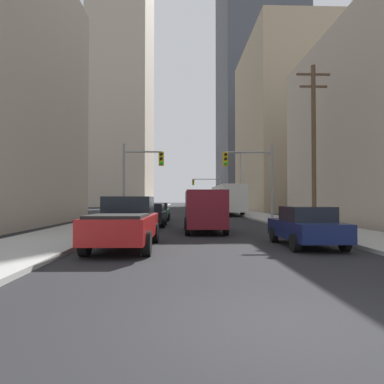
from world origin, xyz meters
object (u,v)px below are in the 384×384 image
at_px(city_bus, 227,198).
at_px(pickup_truck_red, 125,223).
at_px(sedan_green, 158,211).
at_px(traffic_signal_near_left, 141,170).
at_px(sedan_black, 151,215).
at_px(cargo_van_maroon, 204,209).
at_px(traffic_signal_far_right, 208,187).
at_px(traffic_signal_near_right, 251,170).
at_px(sedan_navy, 306,226).

relative_size(city_bus, pickup_truck_red, 2.12).
height_order(pickup_truck_red, sedan_green, pickup_truck_red).
distance_m(pickup_truck_red, traffic_signal_near_left, 13.79).
bearing_deg(sedan_black, cargo_van_maroon, -52.86).
xyz_separation_m(pickup_truck_red, cargo_van_maroon, (3.33, 6.08, 0.35)).
distance_m(sedan_black, traffic_signal_near_left, 4.56).
bearing_deg(traffic_signal_far_right, cargo_van_maroon, -94.72).
xyz_separation_m(pickup_truck_red, sedan_green, (0.12, 16.91, -0.16)).
distance_m(pickup_truck_red, traffic_signal_far_right, 48.95).
bearing_deg(pickup_truck_red, cargo_van_maroon, 61.29).
bearing_deg(city_bus, traffic_signal_near_right, -90.52).
distance_m(pickup_truck_red, sedan_green, 16.92).
xyz_separation_m(pickup_truck_red, traffic_signal_near_right, (7.37, 13.40, 3.11)).
height_order(city_bus, pickup_truck_red, city_bus).
bearing_deg(sedan_black, sedan_navy, -56.63).
relative_size(sedan_navy, traffic_signal_far_right, 0.70).
relative_size(city_bus, sedan_black, 2.70).
xyz_separation_m(traffic_signal_near_right, traffic_signal_far_right, (-0.55, 34.97, 0.05)).
height_order(cargo_van_maroon, sedan_black, cargo_van_maroon).
bearing_deg(sedan_navy, cargo_van_maroon, 120.40).
relative_size(city_bus, sedan_green, 2.74).
xyz_separation_m(sedan_green, traffic_signal_near_right, (7.25, -3.51, 3.27)).
bearing_deg(traffic_signal_near_right, sedan_green, 154.16).
distance_m(sedan_black, traffic_signal_near_right, 8.55).
distance_m(city_bus, sedan_green, 13.00).
xyz_separation_m(traffic_signal_near_left, traffic_signal_far_right, (7.78, 34.97, 0.09)).
bearing_deg(pickup_truck_red, traffic_signal_near_left, 94.09).
bearing_deg(traffic_signal_far_right, city_bus, -88.14).
distance_m(sedan_green, traffic_signal_near_right, 8.69).
height_order(pickup_truck_red, traffic_signal_near_right, traffic_signal_near_right).
height_order(cargo_van_maroon, sedan_navy, cargo_van_maroon).
xyz_separation_m(sedan_navy, traffic_signal_near_right, (0.59, 13.21, 3.27)).
bearing_deg(traffic_signal_far_right, pickup_truck_red, -98.03).
height_order(sedan_green, traffic_signal_near_right, traffic_signal_near_right).
bearing_deg(traffic_signal_near_right, sedan_navy, -92.55).
bearing_deg(city_bus, cargo_van_maroon, -100.99).
height_order(cargo_van_maroon, sedan_green, cargo_van_maroon).
height_order(sedan_black, traffic_signal_near_right, traffic_signal_near_right).
bearing_deg(sedan_black, traffic_signal_near_left, 108.86).
xyz_separation_m(pickup_truck_red, sedan_black, (0.08, 10.36, -0.16)).
height_order(traffic_signal_near_left, traffic_signal_near_right, same).
bearing_deg(cargo_van_maroon, city_bus, 79.01).
distance_m(sedan_navy, traffic_signal_near_left, 15.65).
bearing_deg(traffic_signal_far_right, traffic_signal_near_right, -89.10).
height_order(sedan_black, traffic_signal_far_right, traffic_signal_far_right).
height_order(traffic_signal_near_left, traffic_signal_far_right, same).
height_order(city_bus, cargo_van_maroon, city_bus).
xyz_separation_m(city_bus, sedan_navy, (-0.72, -27.36, -1.16)).
relative_size(sedan_black, traffic_signal_near_right, 0.71).
bearing_deg(sedan_navy, sedan_black, 123.37).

